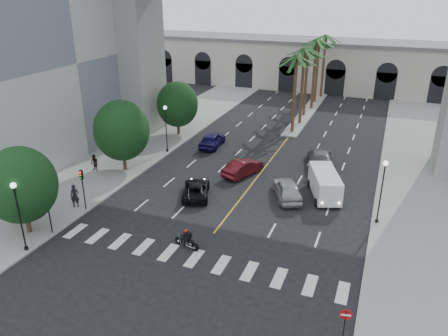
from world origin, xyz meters
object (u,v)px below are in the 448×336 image
car_a (287,189)px  car_b (243,168)px  car_c (196,189)px  car_e (212,140)px  car_d (320,158)px  pedestrian_a (75,196)px  pedestrian_b (94,163)px  lamp_post_left_near (19,211)px  lamp_post_left_far (166,125)px  lamp_post_right (382,187)px  traffic_signal_far (82,183)px  motorcycle_rider (187,240)px  cargo_van (325,183)px  do_not_enter_sign (345,321)px  traffic_signal_near (48,205)px

car_a → car_b: car_a is taller
car_c → car_e: car_e is taller
car_d → pedestrian_a: pedestrian_a is taller
pedestrian_b → lamp_post_left_near: bearing=-58.4°
lamp_post_left_far → pedestrian_b: bearing=-119.0°
lamp_post_right → traffic_signal_far: (-22.70, -6.50, -0.71)m
traffic_signal_far → motorcycle_rider: traffic_signal_far is taller
pedestrian_a → car_b: bearing=20.5°
lamp_post_left_far → cargo_van: (18.13, -4.71, -1.94)m
cargo_van → do_not_enter_sign: size_ratio=2.17×
lamp_post_left_near → pedestrian_a: 6.95m
car_a → car_e: bearing=-65.7°
lamp_post_left_near → car_c: lamp_post_left_near is taller
motorcycle_rider → car_c: 8.29m
pedestrian_a → traffic_signal_near: bearing=-102.2°
car_c → cargo_van: (10.59, 4.01, 0.62)m
lamp_post_left_far → do_not_enter_sign: 31.20m
car_c → lamp_post_left_near: bearing=38.1°
car_b → pedestrian_a: (-10.83, -11.61, 0.35)m
car_b → car_e: bearing=-27.5°
lamp_post_left_far → do_not_enter_sign: lamp_post_left_far is taller
do_not_enter_sign → motorcycle_rider: bearing=140.3°
car_d → pedestrian_a: 24.28m
car_b → pedestrian_a: pedestrian_a is taller
lamp_post_left_far → traffic_signal_near: lamp_post_left_far is taller
motorcycle_rider → do_not_enter_sign: 12.88m
car_a → cargo_van: 3.35m
traffic_signal_near → lamp_post_right: bearing=24.8°
motorcycle_rider → car_a: car_a is taller
motorcycle_rider → pedestrian_b: bearing=161.9°
car_b → car_d: bearing=-121.8°
lamp_post_left_far → car_a: size_ratio=1.08×
traffic_signal_near → car_e: traffic_signal_near is taller
lamp_post_left_near → car_b: bearing=61.4°
car_c → pedestrian_b: (-11.68, 1.24, 0.33)m
car_a → pedestrian_b: bearing=-20.7°
car_c → pedestrian_a: pedestrian_a is taller
lamp_post_left_far → car_b: 10.58m
car_d → lamp_post_right: bearing=107.3°
lamp_post_left_near → car_b: size_ratio=1.12×
lamp_post_left_far → car_e: (3.95, 3.61, -2.38)m
car_c → pedestrian_a: (-8.47, -5.72, 0.47)m
lamp_post_right → car_d: 12.41m
car_b → do_not_enter_sign: bearing=141.5°
car_c → car_d: bearing=-149.1°
lamp_post_right → traffic_signal_near: (-22.70, -10.50, -0.71)m
car_e → pedestrian_a: 18.70m
pedestrian_b → do_not_enter_sign: 29.92m
motorcycle_rider → car_c: motorcycle_rider is taller
lamp_post_left_near → car_b: 20.84m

